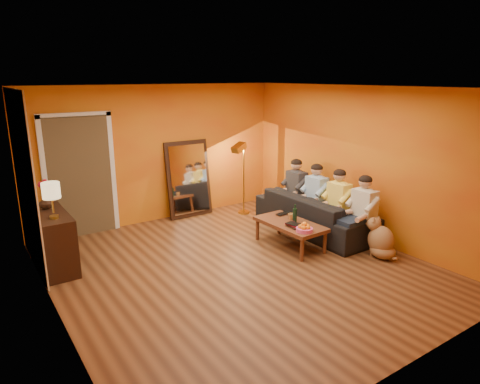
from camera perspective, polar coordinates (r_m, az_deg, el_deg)
room_shell at (r=6.29m, az=-1.97°, el=1.91°), size 5.00×5.50×2.60m
white_accent at (r=6.77m, az=-26.78°, el=1.21°), size 0.02×1.90×2.58m
doorway_recess at (r=8.03m, az=-20.73°, el=2.02°), size 1.06×0.30×2.10m
door_jamb_left at (r=7.80m, az=-24.56°, el=1.26°), size 0.08×0.06×2.20m
door_jamb_right at (r=8.06m, az=-16.60°, el=2.43°), size 0.08×0.06×2.20m
door_header at (r=7.75m, az=-21.26°, el=9.57°), size 1.22×0.06×0.08m
mirror_frame at (r=8.59m, az=-6.89°, el=1.75°), size 0.92×0.27×1.51m
mirror_glass at (r=8.56m, az=-6.76°, el=1.70°), size 0.78×0.21×1.35m
sideboard at (r=6.85m, az=-23.64°, el=-5.94°), size 0.44×1.18×0.85m
table_lamp at (r=6.37m, az=-23.76°, el=-1.07°), size 0.24×0.24×0.51m
sofa at (r=7.87m, az=9.86°, el=-2.78°), size 2.35×0.92×0.69m
coffee_table at (r=7.17m, az=6.66°, el=-5.63°), size 0.66×1.24×0.42m
floor_lamp at (r=8.66m, az=0.50°, el=1.70°), size 0.36×0.31×1.44m
dog at (r=7.02m, az=18.30°, el=-5.77°), size 0.51×0.63×0.65m
person_far_left at (r=7.24m, az=16.18°, el=-2.56°), size 0.70×0.44×1.22m
person_mid_left at (r=7.59m, az=13.01°, el=-1.54°), size 0.70×0.44×1.22m
person_mid_right at (r=7.95m, az=10.13°, el=-0.60°), size 0.70×0.44×1.22m
person_far_right at (r=8.34m, az=7.51°, el=0.25°), size 0.70×0.44×1.22m
fruit_bowl at (r=6.69m, az=8.59°, el=-4.59°), size 0.26×0.26×0.16m
wine_bottle at (r=7.04m, az=7.32°, el=-2.88°), size 0.07×0.07×0.31m
tumbler at (r=7.24m, az=6.82°, el=-3.25°), size 0.11×0.11×0.10m
laptop at (r=7.45m, az=6.01°, el=-2.97°), size 0.31×0.22×0.02m
book_lower at (r=6.84m, az=6.66°, el=-4.69°), size 0.22×0.27×0.02m
book_mid at (r=6.84m, az=6.67°, el=-4.48°), size 0.20×0.26×0.02m
book_upper at (r=6.81m, az=6.72°, el=-4.39°), size 0.20×0.24×0.02m
vase at (r=6.93m, az=-24.50°, el=-1.24°), size 0.19×0.19×0.19m
flowers at (r=6.87m, az=-24.72°, el=0.74°), size 0.17×0.17×0.45m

